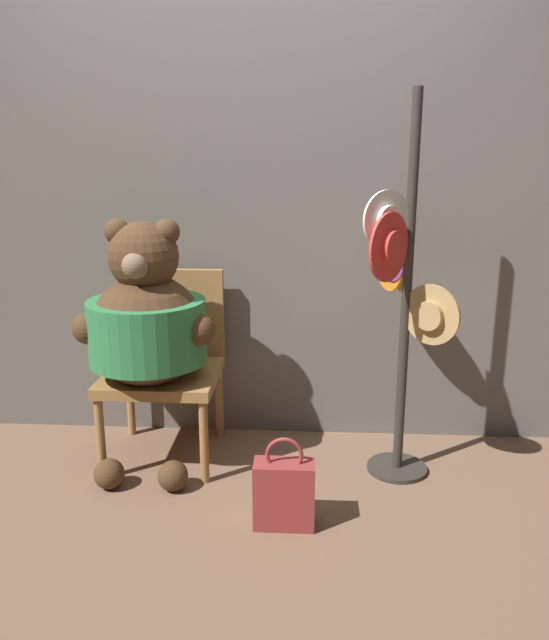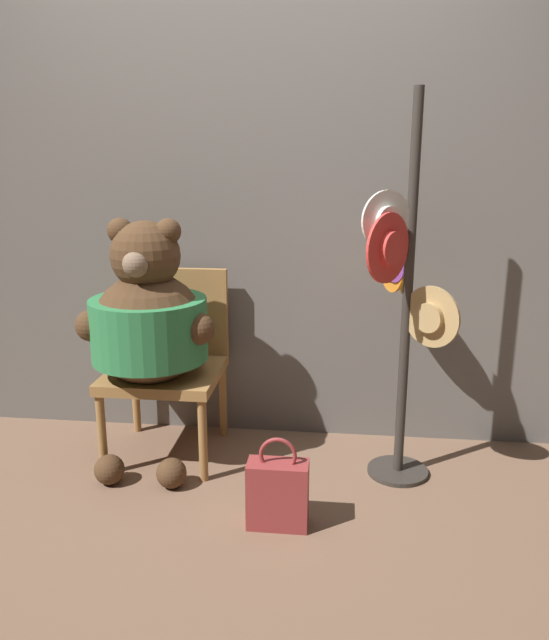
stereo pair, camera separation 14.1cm
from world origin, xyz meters
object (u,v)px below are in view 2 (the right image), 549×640
(hat_display_rack, at_px, (402,297))
(handbag_on_ground, at_px, (278,493))
(chair, at_px, (169,356))
(teddy_bear, at_px, (148,322))

(hat_display_rack, relative_size, handbag_on_ground, 4.46)
(handbag_on_ground, bearing_deg, chair, 133.55)
(hat_display_rack, bearing_deg, handbag_on_ground, -135.49)
(hat_display_rack, bearing_deg, teddy_bear, -179.64)
(hat_display_rack, bearing_deg, chair, 171.51)
(teddy_bear, xyz_separation_m, handbag_on_ground, (0.65, -0.47, -0.55))
(chair, relative_size, hat_display_rack, 0.52)
(chair, height_order, hat_display_rack, hat_display_rack)
(chair, bearing_deg, teddy_bear, -102.20)
(teddy_bear, relative_size, hat_display_rack, 0.69)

